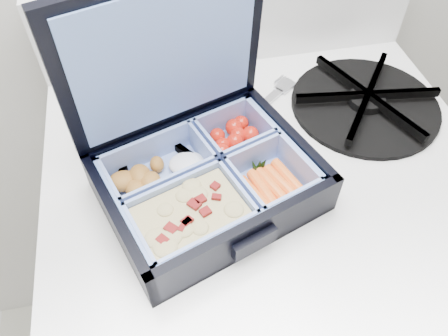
{
  "coord_description": "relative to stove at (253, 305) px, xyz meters",
  "views": [
    {
      "loc": [
        -0.16,
        1.39,
        1.22
      ],
      "look_at": [
        -0.09,
        1.69,
        0.85
      ],
      "focal_mm": 35.0,
      "sensor_mm": 36.0,
      "label": 1
    }
  ],
  "objects": [
    {
      "name": "stove",
      "position": [
        0.0,
        0.0,
        0.0
      ],
      "size": [
        0.54,
        0.54,
        0.82
      ],
      "primitive_type": null,
      "color": "white",
      "rests_on": "floor"
    },
    {
      "name": "bento_box",
      "position": [
        -0.08,
        -0.02,
        0.43
      ],
      "size": [
        0.27,
        0.24,
        0.05
      ],
      "primitive_type": null,
      "rotation": [
        0.0,
        0.0,
        0.33
      ],
      "color": "black",
      "rests_on": "stove"
    },
    {
      "name": "burner_grate",
      "position": [
        0.16,
        0.08,
        0.42
      ],
      "size": [
        0.23,
        0.23,
        0.03
      ],
      "primitive_type": "cylinder",
      "rotation": [
        0.0,
        0.0,
        -0.14
      ],
      "color": "black",
      "rests_on": "stove"
    },
    {
      "name": "burner_grate_rear",
      "position": [
        -0.14,
        0.09,
        0.42
      ],
      "size": [
        0.19,
        0.19,
        0.02
      ],
      "primitive_type": "cylinder",
      "rotation": [
        0.0,
        0.0,
        0.11
      ],
      "color": "black",
      "rests_on": "stove"
    },
    {
      "name": "fork",
      "position": [
        -0.0,
        0.09,
        0.41
      ],
      "size": [
        0.16,
        0.13,
        0.01
      ],
      "primitive_type": null,
      "rotation": [
        0.0,
        0.0,
        -0.92
      ],
      "color": "silver",
      "rests_on": "stove"
    }
  ]
}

